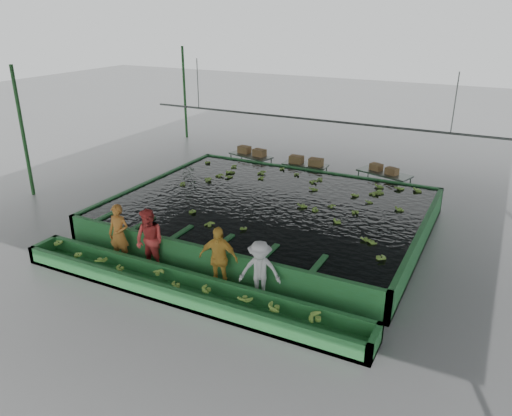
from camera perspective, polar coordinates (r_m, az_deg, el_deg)
The scene contains 21 objects.
ground at distance 15.78m, azimuth -0.83°, elevation -3.97°, with size 80.00×80.00×0.00m, color gray.
shed_roof at distance 14.33m, azimuth -0.94°, elevation 14.34°, with size 20.00×22.00×0.04m, color gray.
shed_posts at distance 14.86m, azimuth -0.88°, elevation 4.74°, with size 20.00×22.00×5.00m, color #225325, non-canonical shape.
flotation_tank at distance 16.82m, azimuth 1.55°, elevation -0.61°, with size 10.00×8.00×0.90m, color #287436, non-canonical shape.
tank_water at distance 16.67m, azimuth 1.57°, elevation 0.66°, with size 9.70×7.70×0.00m, color black.
sorting_trough at distance 12.97m, azimuth -8.39°, elevation -9.10°, with size 10.00×1.00×0.50m, color #287436, non-canonical shape.
cableway_rail at distance 19.16m, azimuth 6.24°, elevation 10.05°, with size 0.08×0.08×14.00m, color #59605B.
rail_hanger_left at distance 21.27m, azimuth -6.67°, elevation 13.93°, with size 0.04×0.04×2.00m, color #59605B.
rail_hanger_right at distance 17.85m, azimuth 21.78°, elevation 11.07°, with size 0.04×0.04×2.00m, color #59605B.
worker_a at distance 14.80m, azimuth -15.39°, elevation -2.88°, with size 0.64×0.42×1.76m, color #BA722D.
worker_b at distance 14.11m, azimuth -12.06°, elevation -3.68°, with size 0.88×0.69×1.81m, color #D43D3A.
worker_c at distance 12.95m, azimuth -4.33°, elevation -5.76°, with size 1.04×0.43×1.77m, color #EFB840.
worker_d at distance 12.46m, azimuth 0.44°, elevation -7.24°, with size 1.05×0.60×1.62m, color silver.
packing_table_left at distance 22.16m, azimuth -0.59°, elevation 4.99°, with size 1.98×0.79×0.90m, color #59605B, non-canonical shape.
packing_table_mid at distance 21.09m, azimuth 5.61°, elevation 3.92°, with size 1.85×0.74×0.84m, color #59605B, non-canonical shape.
packing_table_right at distance 20.21m, azimuth 14.34°, elevation 2.68°, with size 2.08×0.83×0.94m, color #59605B, non-canonical shape.
box_stack_left at distance 22.10m, azimuth -0.48°, elevation 6.15°, with size 1.38×0.38×0.30m, color olive, non-canonical shape.
box_stack_mid at distance 20.94m, azimuth 5.73°, elevation 4.99°, with size 1.43×0.40×0.31m, color olive, non-canonical shape.
box_stack_right at distance 20.10m, azimuth 14.38°, elevation 3.99°, with size 1.19×0.33×0.26m, color olive, non-canonical shape.
floating_bananas at distance 17.35m, azimuth 2.71°, elevation 1.51°, with size 8.47×5.77×0.12m, color #82B440, non-canonical shape.
trough_bananas at distance 12.90m, azimuth -8.43°, elevation -8.53°, with size 8.28×0.55×0.11m, color #82B440, non-canonical shape.
Camera 1 is at (6.68, -12.54, 6.86)m, focal length 35.00 mm.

